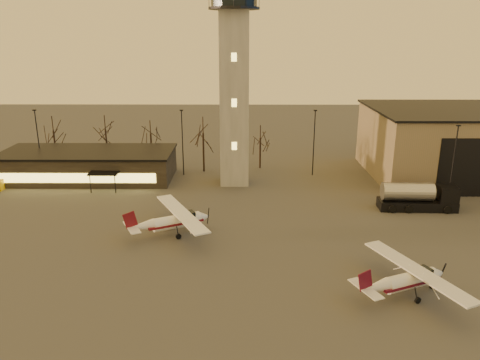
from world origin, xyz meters
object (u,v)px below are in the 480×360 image
object	(u,v)px
control_tower	(234,69)
cessna_front	(412,282)
fuel_truck	(417,199)
cessna_rear	(178,223)
hangar	(472,143)
terminal	(89,165)

from	to	relation	value
control_tower	cessna_front	size ratio (longest dim) A/B	2.86
control_tower	cessna_front	xyz separation A→B (m)	(15.28, -30.84, -15.21)
cessna_front	fuel_truck	xyz separation A→B (m)	(7.55, 20.00, 0.26)
control_tower	fuel_truck	size ratio (longest dim) A/B	3.44
cessna_front	cessna_rear	xyz separation A→B (m)	(-21.15, 12.44, 0.07)
control_tower	cessna_rear	xyz separation A→B (m)	(-5.87, -18.40, -15.14)
fuel_truck	hangar	bearing A→B (deg)	50.62
control_tower	fuel_truck	distance (m)	29.36
cessna_front	cessna_rear	world-z (taller)	cessna_rear
control_tower	fuel_truck	xyz separation A→B (m)	(22.83, -10.83, -14.95)
terminal	hangar	bearing A→B (deg)	1.97
fuel_truck	cessna_rear	bearing A→B (deg)	-162.98
cessna_front	terminal	bearing A→B (deg)	115.32
hangar	cessna_rear	bearing A→B (deg)	-151.88
cessna_rear	fuel_truck	size ratio (longest dim) A/B	1.26
control_tower	hangar	xyz separation A→B (m)	(36.00, 3.98, -11.17)
hangar	fuel_truck	distance (m)	20.18
control_tower	cessna_front	bearing A→B (deg)	-63.64
cessna_rear	cessna_front	bearing A→B (deg)	-57.20
hangar	fuel_truck	xyz separation A→B (m)	(-13.17, -14.81, -3.78)
control_tower	fuel_truck	bearing A→B (deg)	-25.38
hangar	fuel_truck	bearing A→B (deg)	-131.64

